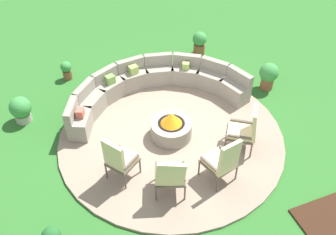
{
  "coord_description": "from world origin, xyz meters",
  "views": [
    {
      "loc": [
        -2.41,
        -5.93,
        6.3
      ],
      "look_at": [
        0.0,
        0.2,
        0.45
      ],
      "focal_mm": 41.59,
      "sensor_mm": 36.0,
      "label": 1
    }
  ],
  "objects_px": {
    "lounge_chair_back_left": "(223,161)",
    "potted_plant_4": "(199,42)",
    "lounge_chair_front_left": "(119,159)",
    "lounge_chair_front_right": "(170,175)",
    "fire_pit": "(171,127)",
    "potted_plant_0": "(66,70)",
    "curved_stone_bench": "(152,86)",
    "potted_plant_2": "(269,75)",
    "potted_plant_3": "(21,109)",
    "lounge_chair_back_right": "(246,129)"
  },
  "relations": [
    {
      "from": "potted_plant_2",
      "to": "curved_stone_bench",
      "type": "bearing_deg",
      "value": 166.74
    },
    {
      "from": "lounge_chair_front_right",
      "to": "potted_plant_4",
      "type": "relative_size",
      "value": 1.48
    },
    {
      "from": "fire_pit",
      "to": "lounge_chair_front_right",
      "type": "xyz_separation_m",
      "value": [
        -0.62,
        -1.49,
        0.29
      ]
    },
    {
      "from": "curved_stone_bench",
      "to": "lounge_chair_back_left",
      "type": "distance_m",
      "value": 3.12
    },
    {
      "from": "lounge_chair_back_left",
      "to": "lounge_chair_back_right",
      "type": "height_order",
      "value": "lounge_chair_back_left"
    },
    {
      "from": "potted_plant_4",
      "to": "potted_plant_3",
      "type": "bearing_deg",
      "value": -167.12
    },
    {
      "from": "lounge_chair_front_left",
      "to": "lounge_chair_back_left",
      "type": "relative_size",
      "value": 1.0
    },
    {
      "from": "fire_pit",
      "to": "potted_plant_3",
      "type": "xyz_separation_m",
      "value": [
        -3.09,
        1.84,
        0.05
      ]
    },
    {
      "from": "lounge_chair_front_left",
      "to": "fire_pit",
      "type": "bearing_deg",
      "value": 83.23
    },
    {
      "from": "curved_stone_bench",
      "to": "potted_plant_2",
      "type": "distance_m",
      "value": 3.06
    },
    {
      "from": "lounge_chair_back_left",
      "to": "potted_plant_0",
      "type": "bearing_deg",
      "value": 99.44
    },
    {
      "from": "lounge_chair_front_left",
      "to": "potted_plant_0",
      "type": "relative_size",
      "value": 2.16
    },
    {
      "from": "lounge_chair_front_right",
      "to": "potted_plant_0",
      "type": "height_order",
      "value": "lounge_chair_front_right"
    },
    {
      "from": "potted_plant_2",
      "to": "potted_plant_4",
      "type": "bearing_deg",
      "value": 113.27
    },
    {
      "from": "lounge_chair_front_right",
      "to": "fire_pit",
      "type": "bearing_deg",
      "value": 87.26
    },
    {
      "from": "curved_stone_bench",
      "to": "lounge_chair_front_right",
      "type": "distance_m",
      "value": 3.1
    },
    {
      "from": "fire_pit",
      "to": "curved_stone_bench",
      "type": "distance_m",
      "value": 1.53
    },
    {
      "from": "curved_stone_bench",
      "to": "lounge_chair_back_right",
      "type": "height_order",
      "value": "lounge_chair_back_right"
    },
    {
      "from": "lounge_chair_front_right",
      "to": "lounge_chair_back_left",
      "type": "height_order",
      "value": "lounge_chair_back_left"
    },
    {
      "from": "lounge_chair_front_right",
      "to": "lounge_chair_back_left",
      "type": "xyz_separation_m",
      "value": [
        1.07,
        -0.07,
        0.03
      ]
    },
    {
      "from": "lounge_chair_back_right",
      "to": "potted_plant_3",
      "type": "bearing_deg",
      "value": 92.53
    },
    {
      "from": "lounge_chair_front_left",
      "to": "potted_plant_0",
      "type": "distance_m",
      "value": 4.0
    },
    {
      "from": "fire_pit",
      "to": "lounge_chair_back_left",
      "type": "bearing_deg",
      "value": -73.73
    },
    {
      "from": "lounge_chair_front_left",
      "to": "lounge_chair_front_right",
      "type": "distance_m",
      "value": 1.07
    },
    {
      "from": "potted_plant_4",
      "to": "potted_plant_2",
      "type": "bearing_deg",
      "value": -66.73
    },
    {
      "from": "fire_pit",
      "to": "curved_stone_bench",
      "type": "bearing_deg",
      "value": 87.21
    },
    {
      "from": "lounge_chair_back_left",
      "to": "potted_plant_3",
      "type": "distance_m",
      "value": 4.92
    },
    {
      "from": "curved_stone_bench",
      "to": "potted_plant_3",
      "type": "height_order",
      "value": "curved_stone_bench"
    },
    {
      "from": "potted_plant_2",
      "to": "potted_plant_3",
      "type": "distance_m",
      "value": 6.23
    },
    {
      "from": "curved_stone_bench",
      "to": "lounge_chair_front_right",
      "type": "relative_size",
      "value": 4.38
    },
    {
      "from": "curved_stone_bench",
      "to": "lounge_chair_front_right",
      "type": "height_order",
      "value": "lounge_chair_front_right"
    },
    {
      "from": "fire_pit",
      "to": "potted_plant_4",
      "type": "distance_m",
      "value": 3.69
    },
    {
      "from": "potted_plant_0",
      "to": "potted_plant_3",
      "type": "height_order",
      "value": "potted_plant_3"
    },
    {
      "from": "lounge_chair_back_right",
      "to": "lounge_chair_back_left",
      "type": "bearing_deg",
      "value": 160.35
    },
    {
      "from": "fire_pit",
      "to": "lounge_chair_back_left",
      "type": "xyz_separation_m",
      "value": [
        0.46,
        -1.56,
        0.31
      ]
    },
    {
      "from": "fire_pit",
      "to": "potted_plant_3",
      "type": "bearing_deg",
      "value": 149.19
    },
    {
      "from": "lounge_chair_front_right",
      "to": "potted_plant_3",
      "type": "bearing_deg",
      "value": 146.36
    },
    {
      "from": "lounge_chair_back_right",
      "to": "potted_plant_3",
      "type": "relative_size",
      "value": 1.67
    },
    {
      "from": "potted_plant_3",
      "to": "lounge_chair_front_left",
      "type": "bearing_deg",
      "value": -57.5
    },
    {
      "from": "fire_pit",
      "to": "lounge_chair_front_right",
      "type": "distance_m",
      "value": 1.64
    },
    {
      "from": "potted_plant_2",
      "to": "lounge_chair_back_left",
      "type": "bearing_deg",
      "value": -137.49
    },
    {
      "from": "potted_plant_2",
      "to": "potted_plant_3",
      "type": "height_order",
      "value": "potted_plant_2"
    },
    {
      "from": "lounge_chair_back_left",
      "to": "potted_plant_4",
      "type": "distance_m",
      "value": 4.88
    },
    {
      "from": "potted_plant_0",
      "to": "potted_plant_2",
      "type": "height_order",
      "value": "potted_plant_2"
    },
    {
      "from": "lounge_chair_front_right",
      "to": "potted_plant_4",
      "type": "xyz_separation_m",
      "value": [
        2.72,
        4.52,
        -0.22
      ]
    },
    {
      "from": "potted_plant_2",
      "to": "lounge_chair_front_right",
      "type": "bearing_deg",
      "value": -147.81
    },
    {
      "from": "curved_stone_bench",
      "to": "lounge_chair_back_right",
      "type": "bearing_deg",
      "value": -62.74
    },
    {
      "from": "curved_stone_bench",
      "to": "lounge_chair_front_right",
      "type": "xyz_separation_m",
      "value": [
        -0.69,
        -3.01,
        0.22
      ]
    },
    {
      "from": "potted_plant_0",
      "to": "potted_plant_4",
      "type": "xyz_separation_m",
      "value": [
        3.88,
        -0.16,
        0.09
      ]
    },
    {
      "from": "fire_pit",
      "to": "lounge_chair_back_right",
      "type": "height_order",
      "value": "lounge_chair_back_right"
    }
  ]
}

